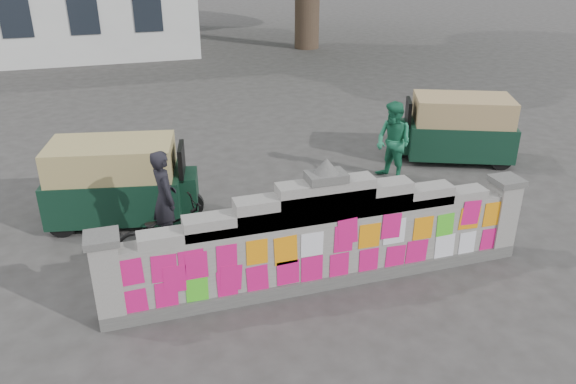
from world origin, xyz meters
name	(u,v)px	position (x,y,z in m)	size (l,w,h in m)	color
ground	(323,283)	(0.00, 0.00, 0.00)	(100.00, 100.00, 0.00)	#383533
parapet_wall	(324,240)	(0.00, -0.01, 0.75)	(6.48, 0.44, 2.01)	#4C4C49
cyclist_bike	(168,230)	(-2.09, 1.49, 0.46)	(0.62, 1.76, 0.93)	black
cyclist_rider	(166,212)	(-2.09, 1.49, 0.79)	(0.57, 0.38, 1.57)	black
pedestrian	(393,142)	(2.75, 3.21, 0.84)	(0.82, 0.64, 1.69)	#217B53
rickshaw_left	(119,181)	(-2.76, 3.03, 0.77)	(2.78, 1.68, 1.49)	black
rickshaw_right	(457,128)	(4.68, 3.84, 0.77)	(2.75, 2.04, 1.48)	#103222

